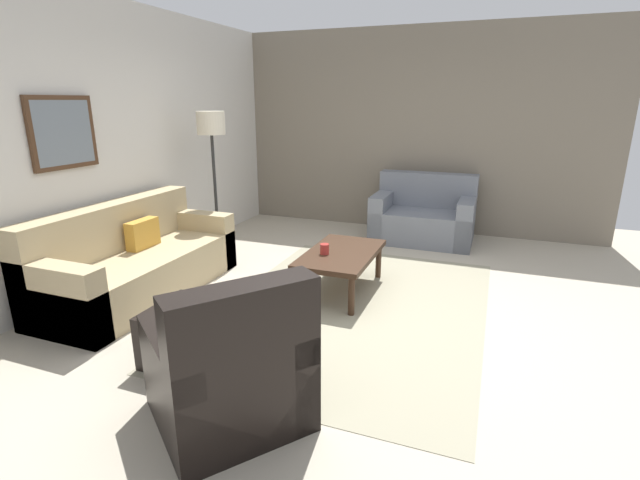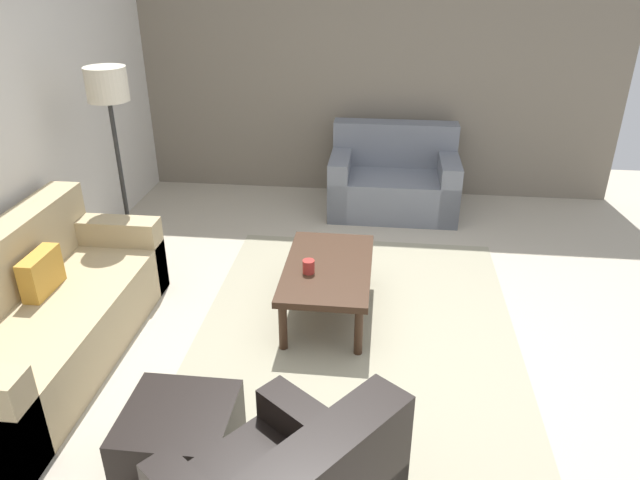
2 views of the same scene
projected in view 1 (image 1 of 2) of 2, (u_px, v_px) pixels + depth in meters
ground_plane at (353, 308)px, 4.25m from camera, size 8.00×8.00×0.00m
rear_partition at (113, 144)px, 4.73m from camera, size 6.00×0.12×2.80m
stone_feature_panel at (417, 132)px, 6.53m from camera, size 0.12×5.20×2.80m
area_rug at (353, 307)px, 4.25m from camera, size 3.21×2.30×0.01m
couch_main at (134, 264)px, 4.51m from camera, size 2.06×0.86×0.88m
couch_loveseat at (424, 218)px, 6.28m from camera, size 0.86×1.31×0.88m
armchair_leather at (232, 377)px, 2.64m from camera, size 1.12×1.12×0.95m
ottoman at (191, 334)px, 3.35m from camera, size 0.56×0.56×0.40m
coffee_table at (341, 257)px, 4.53m from camera, size 1.10×0.64×0.41m
cup at (325, 249)px, 4.44m from camera, size 0.09×0.09×0.10m
lamp_standing at (212, 138)px, 5.34m from camera, size 0.32×0.32×1.71m
framed_artwork at (63, 133)px, 4.08m from camera, size 0.66×0.04×0.63m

